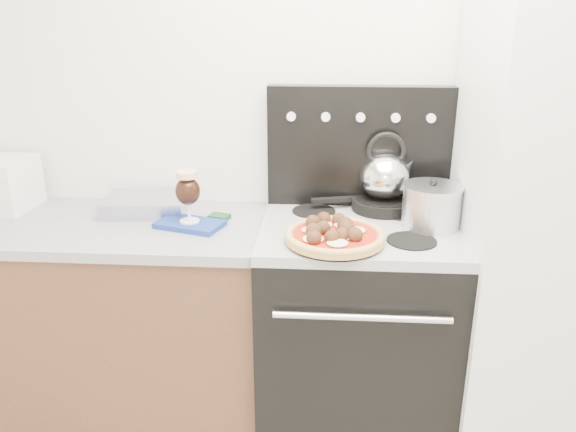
# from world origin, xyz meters

# --- Properties ---
(room_shell) EXTENTS (3.52, 3.01, 2.52)m
(room_shell) POSITION_xyz_m (0.00, 0.29, 1.25)
(room_shell) COLOR #B5ADA0
(room_shell) RESTS_ON ground
(base_cabinet) EXTENTS (1.45, 0.60, 0.86)m
(base_cabinet) POSITION_xyz_m (-1.02, 1.20, 0.43)
(base_cabinet) COLOR brown
(base_cabinet) RESTS_ON ground
(countertop) EXTENTS (1.48, 0.63, 0.04)m
(countertop) POSITION_xyz_m (-1.02, 1.20, 0.88)
(countertop) COLOR #92929C
(countertop) RESTS_ON base_cabinet
(stove_body) EXTENTS (0.76, 0.65, 0.88)m
(stove_body) POSITION_xyz_m (0.08, 1.18, 0.44)
(stove_body) COLOR black
(stove_body) RESTS_ON ground
(cooktop) EXTENTS (0.76, 0.65, 0.04)m
(cooktop) POSITION_xyz_m (0.08, 1.18, 0.90)
(cooktop) COLOR #ADADB2
(cooktop) RESTS_ON stove_body
(backguard) EXTENTS (0.76, 0.08, 0.50)m
(backguard) POSITION_xyz_m (0.08, 1.45, 1.17)
(backguard) COLOR black
(backguard) RESTS_ON cooktop
(fridge) EXTENTS (0.64, 0.68, 1.90)m
(fridge) POSITION_xyz_m (0.78, 1.15, 0.95)
(fridge) COLOR silver
(fridge) RESTS_ON ground
(foil_sheet) EXTENTS (0.35, 0.27, 0.07)m
(foil_sheet) POSITION_xyz_m (-0.81, 1.33, 0.93)
(foil_sheet) COLOR silver
(foil_sheet) RESTS_ON countertop
(oven_mitt) EXTENTS (0.29, 0.22, 0.02)m
(oven_mitt) POSITION_xyz_m (-0.58, 1.17, 0.91)
(oven_mitt) COLOR navy
(oven_mitt) RESTS_ON countertop
(beer_glass) EXTENTS (0.12, 0.12, 0.21)m
(beer_glass) POSITION_xyz_m (-0.58, 1.17, 1.03)
(beer_glass) COLOR black
(beer_glass) RESTS_ON oven_mitt
(pizza_pan) EXTENTS (0.35, 0.35, 0.01)m
(pizza_pan) POSITION_xyz_m (-0.02, 0.99, 0.93)
(pizza_pan) COLOR black
(pizza_pan) RESTS_ON cooktop
(pizza) EXTENTS (0.44, 0.44, 0.05)m
(pizza) POSITION_xyz_m (-0.02, 0.99, 0.96)
(pizza) COLOR tan
(pizza) RESTS_ON pizza_pan
(skillet) EXTENTS (0.32, 0.32, 0.05)m
(skillet) POSITION_xyz_m (0.19, 1.37, 0.94)
(skillet) COLOR black
(skillet) RESTS_ON cooktop
(tea_kettle) EXTENTS (0.25, 0.25, 0.24)m
(tea_kettle) POSITION_xyz_m (0.19, 1.37, 1.08)
(tea_kettle) COLOR silver
(tea_kettle) RESTS_ON skillet
(stock_pot) EXTENTS (0.27, 0.27, 0.16)m
(stock_pot) POSITION_xyz_m (0.35, 1.18, 1.00)
(stock_pot) COLOR silver
(stock_pot) RESTS_ON cooktop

